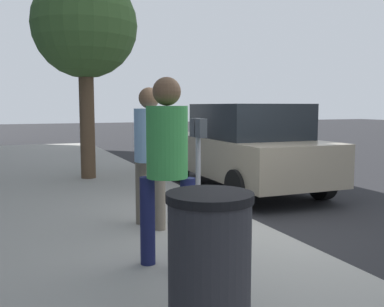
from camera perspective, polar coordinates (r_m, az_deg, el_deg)
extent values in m
plane|color=#232326|center=(6.12, 8.85, -10.25)|extent=(80.00, 80.00, 0.00)
cube|color=gray|center=(5.27, -21.00, -12.51)|extent=(28.00, 6.00, 0.15)
cylinder|color=gray|center=(6.08, 0.80, -3.28)|extent=(0.07, 0.07, 1.15)
cube|color=#383D42|center=(5.91, 1.20, 3.32)|extent=(0.16, 0.11, 0.26)
cube|color=#383D42|center=(6.10, 0.44, 3.41)|extent=(0.16, 0.11, 0.26)
cube|color=#268C33|center=(5.94, 1.73, 3.53)|extent=(0.10, 0.01, 0.10)
cube|color=#268C33|center=(6.12, 0.96, 3.61)|extent=(0.10, 0.01, 0.10)
cylinder|color=#726656|center=(5.91, -6.66, -5.02)|extent=(0.15, 0.15, 0.86)
cylinder|color=#726656|center=(5.60, -4.25, -5.62)|extent=(0.15, 0.15, 0.86)
cylinder|color=#8CB7E0|center=(5.65, -5.57, 2.40)|extent=(0.40, 0.40, 0.68)
sphere|color=brown|center=(5.64, -5.62, 7.24)|extent=(0.27, 0.27, 0.27)
cylinder|color=#191E4C|center=(4.41, -5.82, -8.75)|extent=(0.15, 0.15, 0.88)
cylinder|color=#191E4C|center=(4.34, -0.56, -8.99)|extent=(0.15, 0.15, 0.88)
cylinder|color=green|center=(4.23, -3.28, 1.51)|extent=(0.40, 0.40, 0.70)
sphere|color=brown|center=(4.22, -3.32, 8.11)|extent=(0.28, 0.28, 0.28)
cube|color=gray|center=(9.09, 6.74, -0.25)|extent=(4.42, 1.90, 0.76)
cube|color=black|center=(8.87, 7.42, 4.24)|extent=(2.22, 1.72, 0.68)
cylinder|color=black|center=(10.08, -1.57, -1.75)|extent=(0.66, 0.23, 0.66)
cylinder|color=black|center=(10.80, 7.16, -1.26)|extent=(0.66, 0.23, 0.66)
cylinder|color=black|center=(7.50, 6.06, -4.57)|extent=(0.66, 0.23, 0.66)
cylinder|color=black|center=(8.45, 16.62, -3.57)|extent=(0.66, 0.23, 0.66)
cylinder|color=brown|center=(9.79, -13.55, 4.49)|extent=(0.32, 0.32, 2.62)
sphere|color=#3F632F|center=(9.94, -13.85, 15.97)|extent=(2.23, 2.23, 2.23)
cylinder|color=black|center=(15.43, -14.13, 6.87)|extent=(0.12, 0.12, 3.60)
cube|color=black|center=(15.54, -13.52, 11.87)|extent=(0.24, 0.20, 0.76)
sphere|color=red|center=(15.59, -13.14, 12.75)|extent=(0.14, 0.14, 0.14)
sphere|color=orange|center=(15.56, -13.11, 11.87)|extent=(0.14, 0.14, 0.14)
sphere|color=green|center=(15.54, -13.09, 10.99)|extent=(0.14, 0.14, 0.14)
cylinder|color=#2D2D33|center=(3.04, 2.29, -15.08)|extent=(0.56, 0.56, 0.95)
cylinder|color=black|center=(2.90, 2.33, -5.73)|extent=(0.59, 0.59, 0.06)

